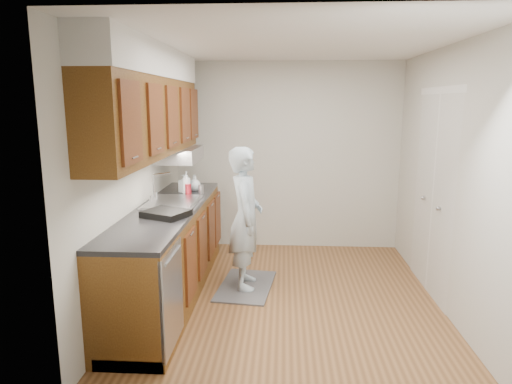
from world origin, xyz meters
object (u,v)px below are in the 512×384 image
person (246,209)px  soap_bottle_c (195,183)px  soap_bottle_b (184,183)px  soap_bottle_a (186,183)px  steel_can (201,190)px  dish_rack (166,213)px  soda_can (188,190)px

person → soap_bottle_c: size_ratio=9.10×
soap_bottle_b → soap_bottle_c: 0.14m
soap_bottle_a → steel_can: soap_bottle_a is taller
person → dish_rack: size_ratio=4.57×
soap_bottle_a → dish_rack: soap_bottle_a is taller
soap_bottle_b → person: bearing=-34.0°
soap_bottle_c → steel_can: (0.12, -0.22, -0.04)m
soap_bottle_b → soap_bottle_a: bearing=-66.7°
soap_bottle_a → steel_can: size_ratio=2.44×
person → dish_rack: bearing=130.0°
soap_bottle_c → dish_rack: 1.26m
person → steel_can: bearing=50.2°
soap_bottle_c → dish_rack: (-0.02, -1.26, -0.06)m
person → soap_bottle_b: 0.94m
person → dish_rack: 0.94m
steel_can → dish_rack: steel_can is taller
soap_bottle_c → steel_can: size_ratio=1.74×
soda_can → soap_bottle_c: bearing=86.4°
soda_can → steel_can: soda_can is taller
soap_bottle_a → dish_rack: bearing=-88.5°
soap_bottle_c → soda_can: size_ratio=1.46×
soda_can → steel_can: 0.15m
person → steel_can: person is taller
soap_bottle_a → soda_can: (0.03, -0.05, -0.07)m
soda_can → soap_bottle_b: bearing=115.2°
person → soda_can: size_ratio=13.31×
soap_bottle_c → soap_bottle_b: bearing=-139.0°
soap_bottle_b → soap_bottle_c: bearing=41.0°
person → soap_bottle_a: person is taller
soap_bottle_a → soap_bottle_c: size_ratio=1.41×
soap_bottle_a → soap_bottle_c: 0.24m
soap_bottle_a → soap_bottle_b: size_ratio=1.27×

